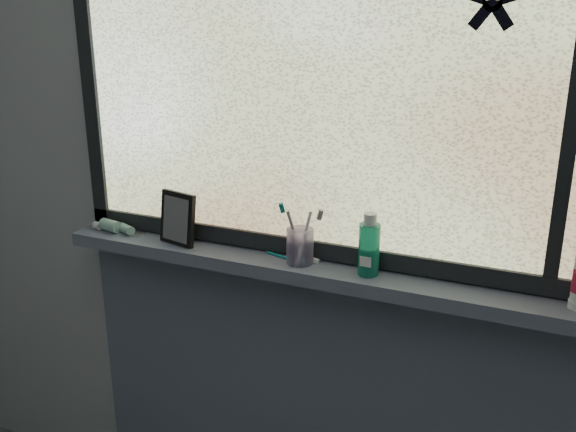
# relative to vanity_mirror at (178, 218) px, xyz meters

# --- Properties ---
(wall_back) EXTENTS (3.00, 0.01, 2.50)m
(wall_back) POSITION_rel_vanity_mirror_xyz_m (0.45, 0.08, 0.15)
(wall_back) COLOR #9EA3A8
(wall_back) RESTS_ON ground
(windowsill) EXTENTS (1.62, 0.14, 0.04)m
(windowsill) POSITION_rel_vanity_mirror_xyz_m (0.45, 0.01, -0.10)
(windowsill) COLOR #545B70
(windowsill) RESTS_ON wall_back
(sill_apron) EXTENTS (1.62, 0.02, 0.98)m
(sill_apron) POSITION_rel_vanity_mirror_xyz_m (0.45, 0.06, -0.61)
(sill_apron) COLOR #545B70
(sill_apron) RESTS_ON floor
(window_pane) EXTENTS (1.50, 0.01, 1.00)m
(window_pane) POSITION_rel_vanity_mirror_xyz_m (0.45, 0.06, 0.43)
(window_pane) COLOR silver
(window_pane) RESTS_ON wall_back
(frame_bottom) EXTENTS (1.60, 0.03, 0.05)m
(frame_bottom) POSITION_rel_vanity_mirror_xyz_m (0.45, 0.05, -0.05)
(frame_bottom) COLOR black
(frame_bottom) RESTS_ON windowsill
(frame_left) EXTENTS (0.05, 0.03, 1.10)m
(frame_left) POSITION_rel_vanity_mirror_xyz_m (-0.33, 0.05, 0.43)
(frame_left) COLOR black
(frame_left) RESTS_ON wall_back
(starfish_sticker) EXTENTS (0.15, 0.02, 0.15)m
(starfish_sticker) POSITION_rel_vanity_mirror_xyz_m (0.85, 0.05, 0.62)
(starfish_sticker) COLOR black
(starfish_sticker) RESTS_ON window_pane
(vanity_mirror) EXTENTS (0.14, 0.09, 0.16)m
(vanity_mirror) POSITION_rel_vanity_mirror_xyz_m (0.00, 0.00, 0.00)
(vanity_mirror) COLOR black
(vanity_mirror) RESTS_ON windowsill
(toothpaste_tube) EXTENTS (0.22, 0.10, 0.04)m
(toothpaste_tube) POSITION_rel_vanity_mirror_xyz_m (-0.24, 0.00, -0.06)
(toothpaste_tube) COLOR silver
(toothpaste_tube) RESTS_ON windowsill
(toothbrush_cup) EXTENTS (0.10, 0.10, 0.10)m
(toothbrush_cup) POSITION_rel_vanity_mirror_xyz_m (0.40, 0.01, -0.03)
(toothbrush_cup) COLOR #CAB0E9
(toothbrush_cup) RESTS_ON windowsill
(toothbrush_lying) EXTENTS (0.18, 0.07, 0.01)m
(toothbrush_lying) POSITION_rel_vanity_mirror_xyz_m (0.35, 0.01, -0.07)
(toothbrush_lying) COLOR #0D7774
(toothbrush_lying) RESTS_ON windowsill
(mouthwash_bottle) EXTENTS (0.07, 0.07, 0.14)m
(mouthwash_bottle) POSITION_rel_vanity_mirror_xyz_m (0.60, 0.00, 0.01)
(mouthwash_bottle) COLOR #21AC87
(mouthwash_bottle) RESTS_ON windowsill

